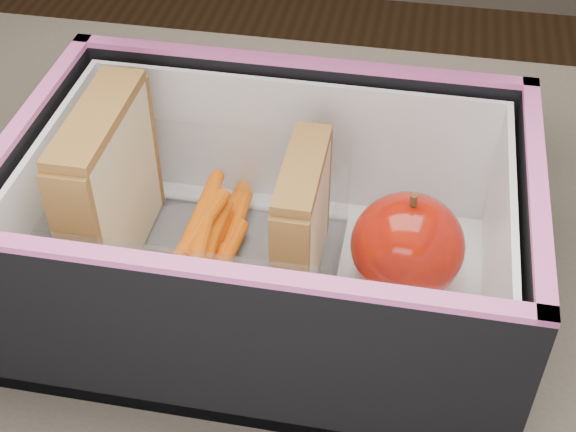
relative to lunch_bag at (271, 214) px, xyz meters
name	(u,v)px	position (x,y,z in m)	size (l,w,h in m)	color
lunch_bag	(271,214)	(0.00, 0.00, 0.00)	(0.32, 0.35, 0.27)	black
plastic_tub	(206,226)	(-0.04, 0.00, -0.02)	(0.17, 0.12, 0.07)	white
sandwich_left	(109,186)	(-0.11, 0.00, 0.01)	(0.03, 0.10, 0.11)	beige
sandwich_right	(302,222)	(0.02, 0.00, 0.00)	(0.02, 0.08, 0.09)	beige
carrot_sticks	(212,241)	(-0.04, 0.00, -0.03)	(0.04, 0.15, 0.03)	#D74E0C
paper_napkin	(408,283)	(0.09, 0.00, -0.05)	(0.07, 0.08, 0.01)	white
red_apple	(407,246)	(0.09, 0.00, -0.01)	(0.08, 0.08, 0.08)	maroon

